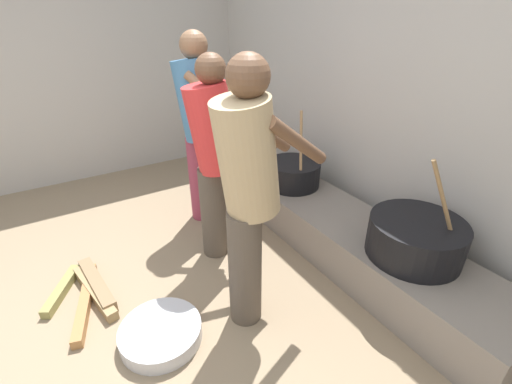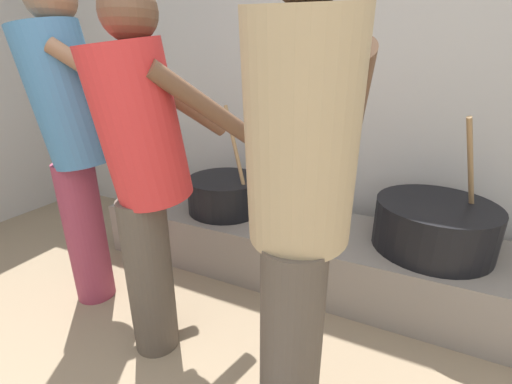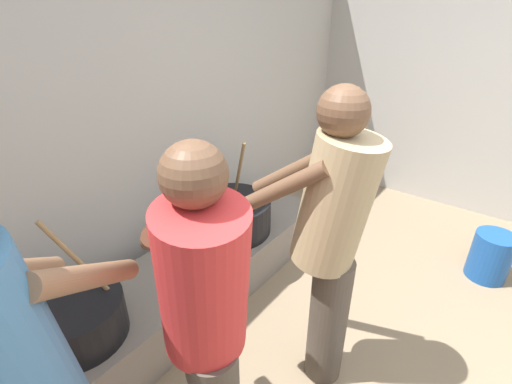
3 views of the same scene
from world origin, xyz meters
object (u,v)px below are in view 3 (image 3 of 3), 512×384
at_px(cook_in_red_shirt, 206,319).
at_px(bucket_blue_plastic, 490,256).
at_px(cooking_pot_secondary, 231,215).
at_px(cooking_pot_main, 76,319).
at_px(cook_in_tan_shirt, 331,235).

distance_m(cook_in_red_shirt, bucket_blue_plastic, 2.41).
bearing_deg(bucket_blue_plastic, cooking_pot_secondary, 123.54).
bearing_deg(cook_in_red_shirt, bucket_blue_plastic, -19.37).
height_order(cooking_pot_secondary, bucket_blue_plastic, cooking_pot_secondary).
height_order(cooking_pot_main, bucket_blue_plastic, cooking_pot_main).
bearing_deg(cooking_pot_secondary, cook_in_tan_shirt, -112.73).
bearing_deg(cooking_pot_secondary, cook_in_red_shirt, -142.05).
relative_size(cooking_pot_secondary, cook_in_red_shirt, 0.46).
relative_size(cook_in_tan_shirt, bucket_blue_plastic, 4.27).
xyz_separation_m(cooking_pot_secondary, bucket_blue_plastic, (1.08, -1.62, -0.28)).
bearing_deg(cooking_pot_main, bucket_blue_plastic, -34.53).
bearing_deg(bucket_blue_plastic, cooking_pot_main, 145.47).
distance_m(cooking_pot_main, cook_in_red_shirt, 0.93).
xyz_separation_m(cooking_pot_main, cook_in_red_shirt, (0.13, -0.82, 0.42)).
height_order(cooking_pot_secondary, cook_in_tan_shirt, cook_in_tan_shirt).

